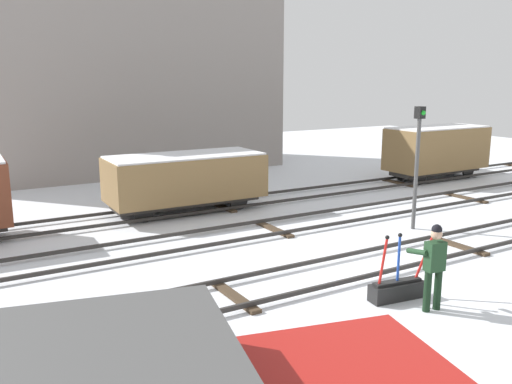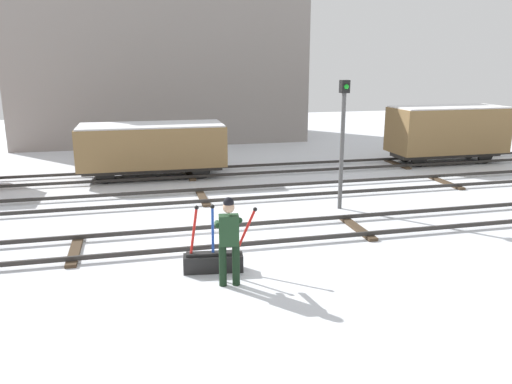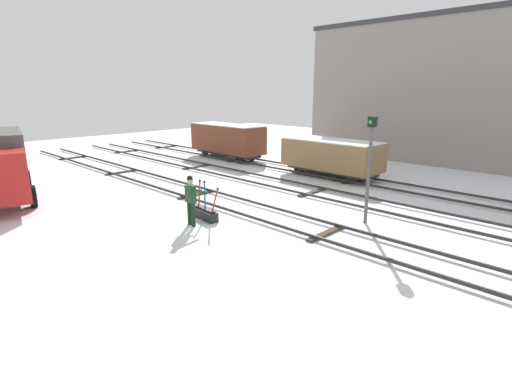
# 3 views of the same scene
# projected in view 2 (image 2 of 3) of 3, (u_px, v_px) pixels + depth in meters

# --- Properties ---
(ground_plane) EXTENTS (60.00, 60.00, 0.00)m
(ground_plane) POSITION_uv_depth(u_px,v_px,m) (225.00, 240.00, 12.55)
(ground_plane) COLOR silver
(track_main_line) EXTENTS (44.00, 1.94, 0.18)m
(track_main_line) POSITION_uv_depth(u_px,v_px,m) (225.00, 236.00, 12.53)
(track_main_line) COLOR #2D2B28
(track_main_line) RESTS_ON ground_plane
(track_siding_near) EXTENTS (44.00, 1.94, 0.18)m
(track_siding_near) POSITION_uv_depth(u_px,v_px,m) (203.00, 196.00, 16.28)
(track_siding_near) COLOR #2D2B28
(track_siding_near) RESTS_ON ground_plane
(track_siding_far) EXTENTS (44.00, 1.94, 0.18)m
(track_siding_far) POSITION_uv_depth(u_px,v_px,m) (190.00, 173.00, 19.59)
(track_siding_far) COLOR #2D2B28
(track_siding_far) RESTS_ON ground_plane
(switch_lever_frame) EXTENTS (1.56, 0.52, 1.45)m
(switch_lever_frame) POSITION_uv_depth(u_px,v_px,m) (214.00, 260.00, 10.66)
(switch_lever_frame) COLOR black
(switch_lever_frame) RESTS_ON ground_plane
(rail_worker) EXTENTS (0.60, 0.74, 1.79)m
(rail_worker) POSITION_uv_depth(u_px,v_px,m) (229.00, 236.00, 9.81)
(rail_worker) COLOR black
(rail_worker) RESTS_ON ground_plane
(signal_post) EXTENTS (0.24, 0.32, 3.77)m
(signal_post) POSITION_uv_depth(u_px,v_px,m) (343.00, 132.00, 14.68)
(signal_post) COLOR #4C4C4C
(signal_post) RESTS_ON ground_plane
(apartment_building) EXTENTS (15.48, 6.59, 9.09)m
(apartment_building) POSITION_uv_depth(u_px,v_px,m) (160.00, 56.00, 28.08)
(apartment_building) COLOR gray
(apartment_building) RESTS_ON ground_plane
(freight_car_mid_siding) EXTENTS (5.36, 2.30, 2.03)m
(freight_car_mid_siding) POSITION_uv_depth(u_px,v_px,m) (152.00, 146.00, 19.00)
(freight_car_mid_siding) COLOR #2D2B28
(freight_car_mid_siding) RESTS_ON ground_plane
(freight_car_back_track) EXTENTS (4.88, 2.03, 2.43)m
(freight_car_back_track) POSITION_uv_depth(u_px,v_px,m) (447.00, 131.00, 21.81)
(freight_car_back_track) COLOR #2D2B28
(freight_car_back_track) RESTS_ON ground_plane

